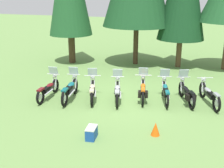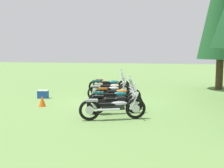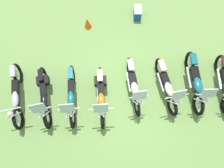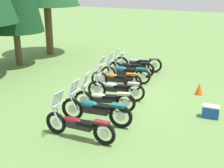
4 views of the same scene
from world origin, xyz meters
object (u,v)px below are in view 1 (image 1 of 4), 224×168
object	(u,v)px
motorcycle_4	(143,90)
motorcycle_7	(209,95)
motorcycle_1	(70,89)
traffic_cone	(155,129)
motorcycle_5	(165,91)
picnic_cooler	(91,133)
motorcycle_6	(187,93)
motorcycle_2	(92,90)
motorcycle_0	(48,89)
motorcycle_3	(117,91)

from	to	relation	value
motorcycle_4	motorcycle_7	size ratio (longest dim) A/B	0.94
motorcycle_1	traffic_cone	size ratio (longest dim) A/B	5.03
motorcycle_1	motorcycle_7	bearing A→B (deg)	-86.71
motorcycle_5	picnic_cooler	size ratio (longest dim) A/B	3.89
motorcycle_5	motorcycle_7	bearing A→B (deg)	-96.22
motorcycle_4	motorcycle_6	xyz separation A→B (m)	(1.94, 0.29, -0.02)
motorcycle_1	motorcycle_2	world-z (taller)	motorcycle_1
motorcycle_6	motorcycle_1	bearing A→B (deg)	82.71
motorcycle_0	motorcycle_7	world-z (taller)	motorcycle_0
motorcycle_3	picnic_cooler	world-z (taller)	motorcycle_3
motorcycle_0	motorcycle_6	size ratio (longest dim) A/B	1.06
motorcycle_1	traffic_cone	bearing A→B (deg)	-126.36
motorcycle_3	motorcycle_7	size ratio (longest dim) A/B	0.93
motorcycle_6	motorcycle_7	xyz separation A→B (m)	(0.96, 0.13, -0.01)
motorcycle_4	motorcycle_3	bearing A→B (deg)	103.43
motorcycle_3	motorcycle_5	distance (m)	2.18
motorcycle_7	motorcycle_6	bearing A→B (deg)	77.28
motorcycle_2	picnic_cooler	bearing A→B (deg)	-178.62
motorcycle_1	motorcycle_4	world-z (taller)	motorcycle_1
motorcycle_7	traffic_cone	xyz separation A→B (m)	(-1.74, -3.59, -0.21)
motorcycle_2	motorcycle_5	size ratio (longest dim) A/B	0.94
motorcycle_0	motorcycle_4	xyz separation A→B (m)	(4.27, 1.12, 0.03)
motorcycle_4	motorcycle_7	bearing A→B (deg)	-94.13
motorcycle_0	motorcycle_3	distance (m)	3.26
motorcycle_0	motorcycle_5	bearing A→B (deg)	-81.27
motorcycle_0	motorcycle_5	size ratio (longest dim) A/B	1.02
motorcycle_2	motorcycle_4	bearing A→B (deg)	-92.63
motorcycle_0	motorcycle_1	xyz separation A→B (m)	(1.07, 0.13, 0.05)
motorcycle_0	motorcycle_5	distance (m)	5.42
motorcycle_1	motorcycle_5	xyz separation A→B (m)	(4.20, 1.16, -0.01)
traffic_cone	motorcycle_1	bearing A→B (deg)	153.46
motorcycle_6	picnic_cooler	distance (m)	5.21
motorcycle_4	picnic_cooler	size ratio (longest dim) A/B	3.79
motorcycle_2	motorcycle_6	bearing A→B (deg)	-96.72
motorcycle_0	motorcycle_3	xyz separation A→B (m)	(3.20, 0.60, 0.03)
motorcycle_2	picnic_cooler	world-z (taller)	motorcycle_2
motorcycle_5	traffic_cone	world-z (taller)	motorcycle_5
motorcycle_2	motorcycle_3	xyz separation A→B (m)	(1.15, 0.18, 0.02)
motorcycle_3	motorcycle_6	distance (m)	3.11
motorcycle_7	traffic_cone	size ratio (longest dim) A/B	4.86
motorcycle_3	motorcycle_6	world-z (taller)	motorcycle_6
motorcycle_5	motorcycle_7	distance (m)	1.91
motorcycle_3	motorcycle_7	xyz separation A→B (m)	(3.96, 0.95, -0.02)
motorcycle_5	motorcycle_6	world-z (taller)	motorcycle_6
motorcycle_3	motorcycle_4	distance (m)	1.19
motorcycle_0	motorcycle_1	size ratio (longest dim) A/B	0.95
motorcycle_7	motorcycle_1	bearing A→B (deg)	82.47
motorcycle_1	picnic_cooler	bearing A→B (deg)	-152.93
motorcycle_1	motorcycle_2	size ratio (longest dim) A/B	1.14
motorcycle_2	motorcycle_0	bearing A→B (deg)	81.27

